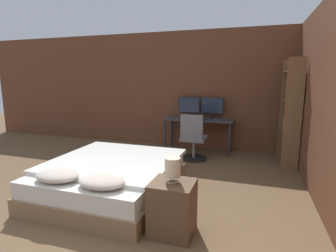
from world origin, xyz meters
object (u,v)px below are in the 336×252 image
Objects in this scene: monitor_left at (189,106)px; computer_mouse at (210,120)px; office_chair at (193,141)px; bedside_lamp at (173,168)px; monitor_right at (212,106)px; keyboard at (197,119)px; nightstand at (173,208)px; bed at (111,177)px; desk at (199,123)px; bookshelf at (291,110)px.

monitor_left reaches higher than computer_mouse.
computer_mouse is at bearing 61.22° from office_chair.
monitor_left is at bearing 146.29° from computer_mouse.
monitor_right reaches higher than bedside_lamp.
keyboard is at bearing 180.00° from computer_mouse.
monitor_right is 0.45m from computer_mouse.
nightstand is 2.18× the size of bedside_lamp.
bed is 3.03m from monitor_right.
nightstand is at bearing -87.93° from monitor_right.
office_chair is (0.76, 1.91, 0.14)m from bed.
monitor_right reaches higher than bed.
keyboard is (0.26, -0.37, -0.25)m from monitor_left.
desk is at bearing -144.72° from monitor_right.
bedside_lamp is at bearing -82.73° from keyboard.
bookshelf is at bearing -19.47° from monitor_right.
monitor_right reaches higher than nightstand.
desk is at bearing 74.11° from bed.
computer_mouse is at bearing -85.85° from monitor_right.
bookshelf is (2.54, 2.21, 0.81)m from bed.
bedside_lamp is 2.62m from office_chair.
monitor_right is at bearing 0.00° from monitor_left.
bed is at bearing -107.05° from keyboard.
nightstand is 0.61× the size of office_chair.
keyboard is (0.73, 2.38, 0.51)m from bed.
keyboard is at bearing 97.27° from nightstand.
bedside_lamp is 0.65× the size of keyboard.
monitor_left is 7.10× the size of computer_mouse.
computer_mouse is 0.04× the size of bookshelf.
bookshelf is at bearing -14.75° from monitor_left.
bookshelf reaches higher than nightstand.
bookshelf is at bearing 41.00° from bed.
office_chair is (0.03, -0.66, -0.27)m from desk.
bed is 4.83× the size of keyboard.
monitor_left is at bearing 180.00° from monitor_right.
bookshelf is at bearing -6.56° from computer_mouse.
keyboard is 1.84m from bookshelf.
monitor_right reaches higher than desk.
monitor_left reaches higher than desk.
bedside_lamp is 0.53× the size of monitor_right.
bookshelf is (2.07, -0.55, 0.04)m from monitor_left.
monitor_right is at bearing 35.28° from desk.
monitor_right is 7.10× the size of computer_mouse.
bedside_lamp is 0.28× the size of office_chair.
nightstand is 3.30m from bookshelf.
desk is at bearing 96.86° from nightstand.
computer_mouse is (0.56, -0.37, -0.24)m from monitor_left.
bookshelf is (1.81, -0.17, 0.30)m from keyboard.
bed is 1.39m from bedside_lamp.
office_chair is (-0.36, 2.57, 0.10)m from nightstand.
office_chair is at bearing -87.28° from desk.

